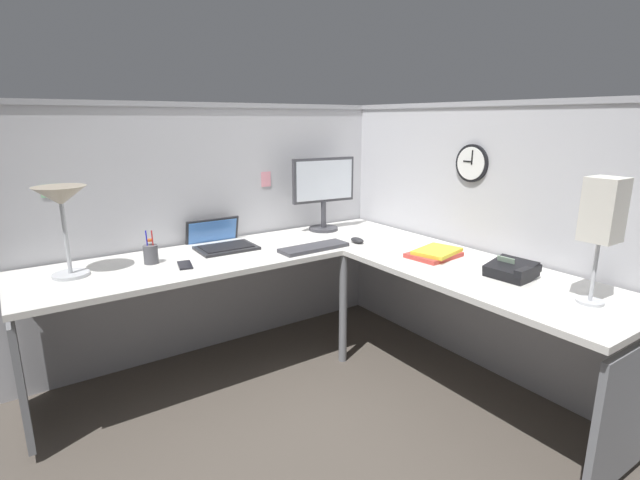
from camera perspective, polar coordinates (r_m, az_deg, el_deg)
name	(u,v)px	position (r m, az deg, el deg)	size (l,w,h in m)	color
ground_plane	(337,379)	(2.91, 2.08, -16.34)	(6.80, 6.80, 0.00)	#4C443D
cubicle_wall_back	(214,228)	(3.16, -12.65, 1.41)	(2.57, 0.12, 1.58)	#B2B2B7
cubicle_wall_right	(480,237)	(3.01, 18.74, 0.36)	(0.12, 2.37, 1.58)	#B2B2B7
desk	(322,284)	(2.52, 0.19, -5.37)	(2.35, 2.15, 0.73)	silver
monitor	(324,188)	(3.25, 0.44, 6.23)	(0.46, 0.20, 0.50)	#38383D
laptop	(220,242)	(2.95, -11.91, -0.23)	(0.35, 0.39, 0.22)	#232326
keyboard	(314,247)	(2.82, -0.74, -0.91)	(0.43, 0.14, 0.02)	#38383D
computer_mouse	(357,240)	(2.97, 4.50, -0.02)	(0.06, 0.10, 0.03)	#232326
desk_lamp_dome	(61,203)	(2.57, -28.69, 3.88)	(0.24, 0.24, 0.44)	#B7BABF
pen_cup	(151,254)	(2.69, -19.68, -1.58)	(0.08, 0.08, 0.18)	#4C4C51
cell_phone	(185,265)	(2.60, -15.94, -2.91)	(0.07, 0.14, 0.01)	black
office_phone	(512,271)	(2.49, 22.14, -3.42)	(0.20, 0.22, 0.11)	black
book_stack	(435,253)	(2.74, 13.68, -1.56)	(0.31, 0.25, 0.04)	#BF3F38
desk_lamp_paper	(603,214)	(2.22, 30.90, 2.74)	(0.13, 0.13, 0.53)	#B7BABF
wall_clock	(472,163)	(2.94, 17.84, 8.78)	(0.04, 0.22, 0.22)	black
pinned_note_leftmost	(51,191)	(2.85, -29.66, 5.15)	(0.09, 0.00, 0.06)	#8CCC99
pinned_note_middle	(266,179)	(3.22, -6.46, 7.28)	(0.07, 0.00, 0.10)	pink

